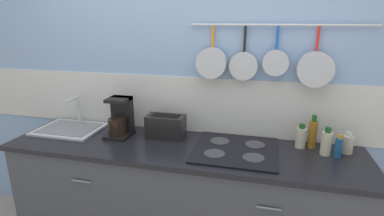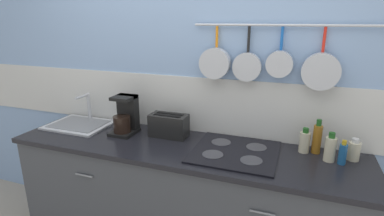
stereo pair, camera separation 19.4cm
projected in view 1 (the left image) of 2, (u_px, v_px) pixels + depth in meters
name	position (u px, v px, depth m)	size (l,w,h in m)	color
wall_back	(193.00, 81.00, 2.25)	(7.20, 0.16, 2.60)	#84A3CC
cabinet_base	(181.00, 205.00, 2.17)	(2.39, 0.58, 0.85)	#3F4247
countertop	(181.00, 149.00, 2.05)	(2.43, 0.60, 0.03)	black
sink_basin	(70.00, 127.00, 2.35)	(0.48, 0.38, 0.24)	#B7BABF
coffee_maker	(120.00, 120.00, 2.21)	(0.17, 0.21, 0.29)	black
toaster	(166.00, 126.00, 2.19)	(0.29, 0.14, 0.17)	black
cooktop	(235.00, 150.00, 1.98)	(0.54, 0.52, 0.01)	black
bottle_cooking_wine	(301.00, 137.00, 2.01)	(0.07, 0.07, 0.17)	#BFB799
bottle_olive_oil	(313.00, 134.00, 2.00)	(0.06, 0.06, 0.23)	#8C5919
bottle_sesame_oil	(326.00, 143.00, 1.90)	(0.07, 0.07, 0.18)	#BFB799
bottle_dish_soap	(338.00, 147.00, 1.87)	(0.05, 0.05, 0.15)	navy
bottle_vinegar	(348.00, 144.00, 1.93)	(0.07, 0.07, 0.14)	#BFB799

